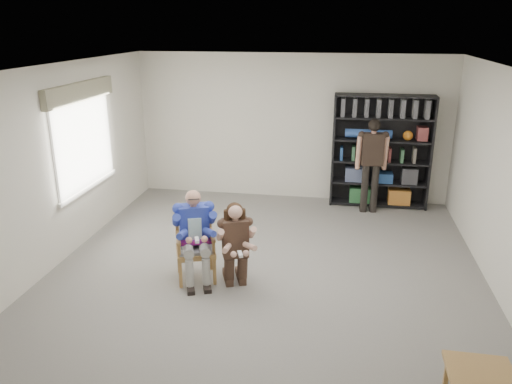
% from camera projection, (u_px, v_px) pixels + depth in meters
% --- Properties ---
extents(room_shell, '(6.00, 7.00, 2.80)m').
position_uv_depth(room_shell, '(264.00, 182.00, 6.36)').
color(room_shell, silver).
rests_on(room_shell, ground).
extents(floor, '(6.00, 7.00, 0.01)m').
position_uv_depth(floor, '(263.00, 279.00, 6.81)').
color(floor, slate).
rests_on(floor, ground).
extents(window_left, '(0.16, 2.00, 1.75)m').
position_uv_depth(window_left, '(85.00, 139.00, 7.68)').
color(window_left, white).
rests_on(window_left, room_shell).
extents(armchair, '(0.72, 0.71, 0.98)m').
position_uv_depth(armchair, '(195.00, 246.00, 6.69)').
color(armchair, '#9E7040').
rests_on(armchair, floor).
extents(seated_man, '(0.78, 0.91, 1.27)m').
position_uv_depth(seated_man, '(195.00, 236.00, 6.64)').
color(seated_man, '#22399B').
rests_on(seated_man, floor).
extents(kneeling_woman, '(0.73, 0.90, 1.16)m').
position_uv_depth(kneeling_woman, '(236.00, 246.00, 6.45)').
color(kneeling_woman, '#37251E').
rests_on(kneeling_woman, floor).
extents(bookshelf, '(1.80, 0.38, 2.10)m').
position_uv_depth(bookshelf, '(381.00, 152.00, 9.26)').
color(bookshelf, black).
rests_on(bookshelf, floor).
extents(standing_man, '(0.56, 0.35, 1.73)m').
position_uv_depth(standing_man, '(371.00, 167.00, 8.97)').
color(standing_man, black).
rests_on(standing_man, floor).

